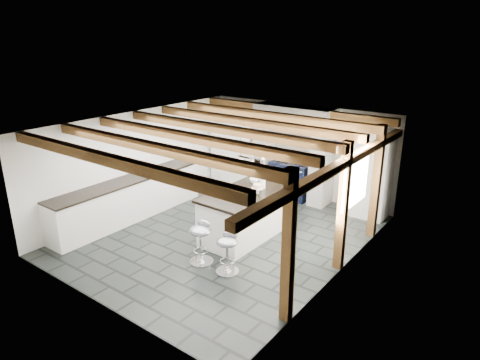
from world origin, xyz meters
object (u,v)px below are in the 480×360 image
Objects in this scene: range_cooker at (291,179)px; bar_stool_near at (227,248)px; bar_stool_far at (201,237)px; kitchen_island at (245,214)px.

range_cooker reaches higher than bar_stool_near.
bar_stool_far is at bearing -84.49° from range_cooker.
kitchen_island reaches higher than bar_stool_far.
range_cooker is 1.34× the size of bar_stool_near.
kitchen_island is at bearing 91.25° from bar_stool_near.
kitchen_island is 2.47× the size of bar_stool_far.
bar_stool_near is 0.59m from bar_stool_far.
range_cooker is 0.50× the size of kitchen_island.
bar_stool_far is (0.37, -3.80, 0.03)m from range_cooker.
range_cooker is 3.91m from bar_stool_near.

